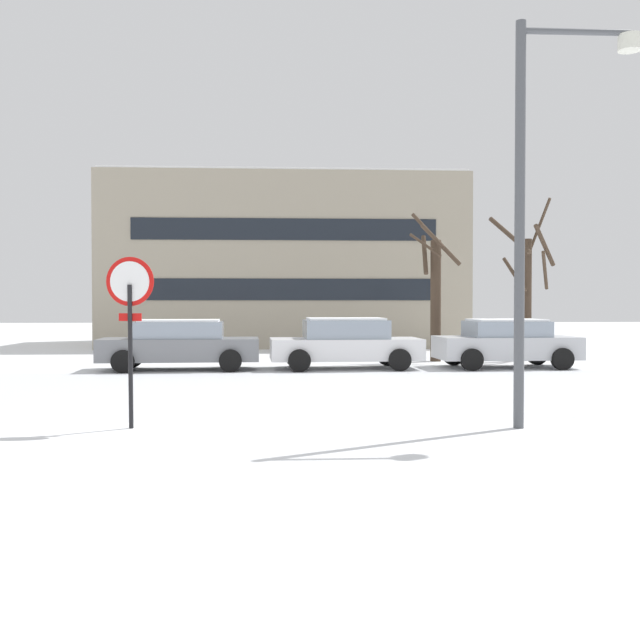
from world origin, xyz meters
TOP-DOWN VIEW (x-y plane):
  - ground_plane at (0.00, 0.00)m, footprint 120.00×120.00m
  - road_surface at (0.00, 3.35)m, footprint 80.00×8.69m
  - stop_sign at (-1.57, -1.68)m, footprint 0.75×0.14m
  - street_lamp at (4.78, -1.97)m, footprint 1.98×0.36m
  - parked_car_gray at (-2.11, 8.66)m, footprint 4.61×2.14m
  - parked_car_white at (2.72, 8.76)m, footprint 4.47×2.27m
  - parked_car_silver at (7.55, 8.83)m, footprint 4.20×2.28m
  - tree_far_left at (9.06, 11.45)m, footprint 2.23×1.97m
  - tree_far_right at (5.93, 11.36)m, footprint 1.61×1.36m
  - building_far_left at (1.06, 22.53)m, footprint 15.77×9.03m

SIDE VIEW (x-z plane):
  - ground_plane at x=0.00m, z-range 0.00..0.00m
  - road_surface at x=0.00m, z-range 0.00..0.00m
  - parked_car_gray at x=-2.11m, z-range 0.02..1.47m
  - parked_car_silver at x=7.55m, z-range 0.02..1.47m
  - parked_car_white at x=2.72m, z-range 0.01..1.51m
  - stop_sign at x=-1.57m, z-range 0.54..3.19m
  - tree_far_right at x=5.93m, z-range -0.12..4.77m
  - tree_far_left at x=9.06m, z-range -0.26..5.18m
  - building_far_left at x=1.06m, z-range 0.00..7.56m
  - street_lamp at x=4.78m, z-range 0.68..6.97m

